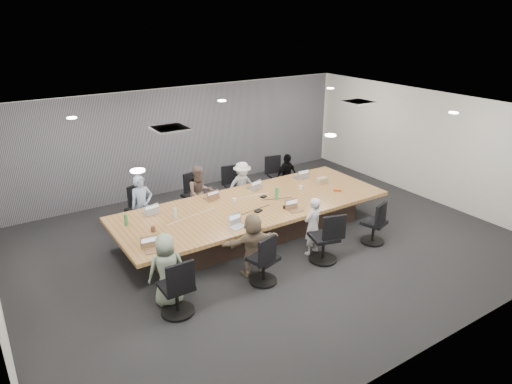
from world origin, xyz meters
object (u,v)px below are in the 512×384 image
chair_6 (324,241)px  mug_brown (153,229)px  laptop_0 (151,212)px  laptop_1 (211,198)px  person_3 (286,176)px  person_6 (313,226)px  chair_1 (194,199)px  person_1 (200,193)px  chair_3 (278,179)px  bottle_green_left (126,220)px  canvas_bag (322,180)px  laptop_2 (254,187)px  conference_table (254,218)px  chair_0 (138,213)px  person_5 (253,245)px  laptop_4 (154,250)px  snack_packet (337,190)px  chair_2 (235,190)px  stapler (287,207)px  bottle_clear (175,213)px  chair_4 (176,290)px  laptop_6 (296,211)px  chair_7 (374,226)px  chair_5 (263,263)px  laptop_5 (237,227)px  laptop_3 (300,177)px  person_2 (242,186)px  person_4 (167,270)px  person_0 (142,206)px  bottle_green_right (277,194)px

chair_6 → mug_brown: chair_6 is taller
laptop_0 → laptop_1: (1.40, 0.00, 0.00)m
person_3 → person_6: size_ratio=0.98×
chair_1 → person_3: 2.54m
person_6 → person_1: bearing=-75.2°
chair_3 → bottle_green_left: bearing=26.7°
person_1 → canvas_bag: bearing=-16.1°
mug_brown → canvas_bag: 4.41m
person_1 → laptop_2: size_ratio=4.00×
conference_table → laptop_2: 1.02m
person_6 → conference_table: bearing=-76.5°
chair_0 → person_5: person_5 is taller
laptop_4 → snack_packet: bearing=12.5°
person_5 → chair_1: bearing=-84.3°
chair_2 → bottle_green_left: bottle_green_left is taller
stapler → snack_packet: 1.58m
bottle_green_left → bottle_clear: 0.95m
chair_1 → chair_4: (-1.96, -3.40, 0.03)m
laptop_6 → stapler: 0.23m
chair_1 → chair_7: bearing=115.1°
laptop_2 → person_5: size_ratio=0.27×
chair_6 → laptop_0: (-2.56, 2.50, 0.31)m
chair_5 → laptop_1: size_ratio=2.53×
chair_7 → laptop_5: bearing=144.7°
laptop_2 → bottle_clear: (-2.26, -0.57, 0.11)m
chair_5 → bottle_green_left: bottle_green_left is taller
laptop_6 → chair_4: bearing=-155.9°
chair_6 → snack_packet: (1.50, 1.29, 0.32)m
chair_1 → bottle_green_left: bottle_green_left is taller
laptop_3 → mug_brown: size_ratio=2.91×
chair_2 → person_1: bearing=26.8°
chair_2 → person_2: (0.00, -0.35, 0.23)m
chair_4 → person_4: size_ratio=0.67×
laptop_2 → mug_brown: 2.98m
person_2 → laptop_5: 2.58m
person_1 → laptop_6: size_ratio=4.63×
laptop_2 → laptop_6: same height
person_0 → person_4: 2.76m
person_4 → canvas_bag: bearing=-151.8°
chair_3 → person_6: person_6 is taller
stapler → person_1: bearing=124.1°
chair_0 → person_5: (1.14, -3.05, 0.24)m
conference_table → snack_packet: snack_packet is taller
laptop_4 → bottle_clear: 1.34m
chair_6 → person_0: person_0 is taller
conference_table → bottle_green_right: 0.74m
mug_brown → snack_packet: bearing=-4.3°
conference_table → chair_5: (-0.88, -1.70, 0.00)m
bottle_green_right → bottle_clear: 2.31m
mug_brown → canvas_bag: canvas_bag is taller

